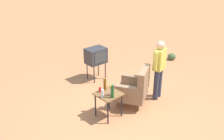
{
  "coord_description": "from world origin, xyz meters",
  "views": [
    {
      "loc": [
        4.2,
        3.85,
        3.73
      ],
      "look_at": [
        -0.4,
        -1.05,
        0.65
      ],
      "focal_mm": 42.13,
      "sensor_mm": 36.0,
      "label": 1
    }
  ],
  "objects_px": {
    "side_table": "(108,97)",
    "bottle_short_clear": "(102,93)",
    "person_standing": "(159,67)",
    "armchair": "(135,88)",
    "bottle_wine_green": "(113,91)",
    "tv_on_stand": "(96,56)",
    "bottle_tall_amber": "(105,84)",
    "flower_vase": "(112,90)",
    "soda_can_red": "(100,90)"
  },
  "relations": [
    {
      "from": "person_standing",
      "to": "flower_vase",
      "type": "bearing_deg",
      "value": -4.99
    },
    {
      "from": "armchair",
      "to": "soda_can_red",
      "type": "height_order",
      "value": "armchair"
    },
    {
      "from": "side_table",
      "to": "bottle_short_clear",
      "type": "height_order",
      "value": "bottle_short_clear"
    },
    {
      "from": "soda_can_red",
      "to": "bottle_short_clear",
      "type": "bearing_deg",
      "value": 62.09
    },
    {
      "from": "bottle_short_clear",
      "to": "armchair",
      "type": "bearing_deg",
      "value": 177.2
    },
    {
      "from": "bottle_wine_green",
      "to": "person_standing",
      "type": "bearing_deg",
      "value": 178.04
    },
    {
      "from": "bottle_short_clear",
      "to": "tv_on_stand",
      "type": "bearing_deg",
      "value": -126.16
    },
    {
      "from": "side_table",
      "to": "tv_on_stand",
      "type": "relative_size",
      "value": 0.62
    },
    {
      "from": "armchair",
      "to": "side_table",
      "type": "bearing_deg",
      "value": -5.66
    },
    {
      "from": "tv_on_stand",
      "to": "bottle_tall_amber",
      "type": "xyz_separation_m",
      "value": [
        1.03,
        1.57,
        0.0
      ]
    },
    {
      "from": "soda_can_red",
      "to": "side_table",
      "type": "bearing_deg",
      "value": 117.1
    },
    {
      "from": "tv_on_stand",
      "to": "bottle_tall_amber",
      "type": "relative_size",
      "value": 3.43
    },
    {
      "from": "armchair",
      "to": "bottle_tall_amber",
      "type": "xyz_separation_m",
      "value": [
        0.78,
        -0.29,
        0.29
      ]
    },
    {
      "from": "bottle_tall_amber",
      "to": "bottle_short_clear",
      "type": "relative_size",
      "value": 1.5
    },
    {
      "from": "side_table",
      "to": "person_standing",
      "type": "height_order",
      "value": "person_standing"
    },
    {
      "from": "armchair",
      "to": "bottle_tall_amber",
      "type": "relative_size",
      "value": 3.53
    },
    {
      "from": "tv_on_stand",
      "to": "flower_vase",
      "type": "relative_size",
      "value": 3.89
    },
    {
      "from": "bottle_short_clear",
      "to": "person_standing",
      "type": "bearing_deg",
      "value": 172.81
    },
    {
      "from": "tv_on_stand",
      "to": "flower_vase",
      "type": "distance_m",
      "value": 2.18
    },
    {
      "from": "armchair",
      "to": "soda_can_red",
      "type": "distance_m",
      "value": 1.0
    },
    {
      "from": "armchair",
      "to": "bottle_wine_green",
      "type": "distance_m",
      "value": 0.96
    },
    {
      "from": "armchair",
      "to": "side_table",
      "type": "xyz_separation_m",
      "value": [
        0.85,
        -0.08,
        0.04
      ]
    },
    {
      "from": "tv_on_stand",
      "to": "bottle_short_clear",
      "type": "xyz_separation_m",
      "value": [
        1.32,
        1.8,
        -0.05
      ]
    },
    {
      "from": "tv_on_stand",
      "to": "bottle_wine_green",
      "type": "bearing_deg",
      "value": 59.6
    },
    {
      "from": "side_table",
      "to": "soda_can_red",
      "type": "bearing_deg",
      "value": -62.9
    },
    {
      "from": "bottle_wine_green",
      "to": "side_table",
      "type": "bearing_deg",
      "value": -105.35
    },
    {
      "from": "tv_on_stand",
      "to": "soda_can_red",
      "type": "xyz_separation_m",
      "value": [
        1.2,
        1.58,
        -0.09
      ]
    },
    {
      "from": "bottle_tall_amber",
      "to": "flower_vase",
      "type": "distance_m",
      "value": 0.33
    },
    {
      "from": "tv_on_stand",
      "to": "bottle_short_clear",
      "type": "distance_m",
      "value": 2.23
    },
    {
      "from": "person_standing",
      "to": "soda_can_red",
      "type": "xyz_separation_m",
      "value": [
        1.67,
        -0.45,
        -0.24
      ]
    },
    {
      "from": "side_table",
      "to": "person_standing",
      "type": "relative_size",
      "value": 0.39
    },
    {
      "from": "soda_can_red",
      "to": "bottle_short_clear",
      "type": "height_order",
      "value": "bottle_short_clear"
    },
    {
      "from": "bottle_short_clear",
      "to": "flower_vase",
      "type": "bearing_deg",
      "value": 158.64
    },
    {
      "from": "armchair",
      "to": "bottle_short_clear",
      "type": "height_order",
      "value": "armchair"
    },
    {
      "from": "person_standing",
      "to": "bottle_wine_green",
      "type": "xyz_separation_m",
      "value": [
        1.63,
        -0.06,
        -0.14
      ]
    },
    {
      "from": "soda_can_red",
      "to": "bottle_wine_green",
      "type": "bearing_deg",
      "value": 96.13
    },
    {
      "from": "person_standing",
      "to": "bottle_tall_amber",
      "type": "relative_size",
      "value": 5.47
    },
    {
      "from": "tv_on_stand",
      "to": "bottle_wine_green",
      "type": "relative_size",
      "value": 3.22
    },
    {
      "from": "person_standing",
      "to": "bottle_wine_green",
      "type": "bearing_deg",
      "value": -1.96
    },
    {
      "from": "armchair",
      "to": "tv_on_stand",
      "type": "height_order",
      "value": "armchair"
    },
    {
      "from": "bottle_tall_amber",
      "to": "soda_can_red",
      "type": "bearing_deg",
      "value": 4.22
    },
    {
      "from": "tv_on_stand",
      "to": "bottle_short_clear",
      "type": "bearing_deg",
      "value": 53.84
    },
    {
      "from": "person_standing",
      "to": "armchair",
      "type": "bearing_deg",
      "value": -13.44
    },
    {
      "from": "side_table",
      "to": "bottle_wine_green",
      "type": "relative_size",
      "value": 1.98
    },
    {
      "from": "tv_on_stand",
      "to": "person_standing",
      "type": "height_order",
      "value": "person_standing"
    },
    {
      "from": "armchair",
      "to": "flower_vase",
      "type": "xyz_separation_m",
      "value": [
        0.84,
        0.04,
        0.28
      ]
    },
    {
      "from": "bottle_wine_green",
      "to": "bottle_tall_amber",
      "type": "height_order",
      "value": "bottle_wine_green"
    },
    {
      "from": "armchair",
      "to": "soda_can_red",
      "type": "bearing_deg",
      "value": -16.21
    },
    {
      "from": "person_standing",
      "to": "bottle_wine_green",
      "type": "relative_size",
      "value": 5.12
    },
    {
      "from": "bottle_short_clear",
      "to": "bottle_tall_amber",
      "type": "bearing_deg",
      "value": -140.65
    }
  ]
}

